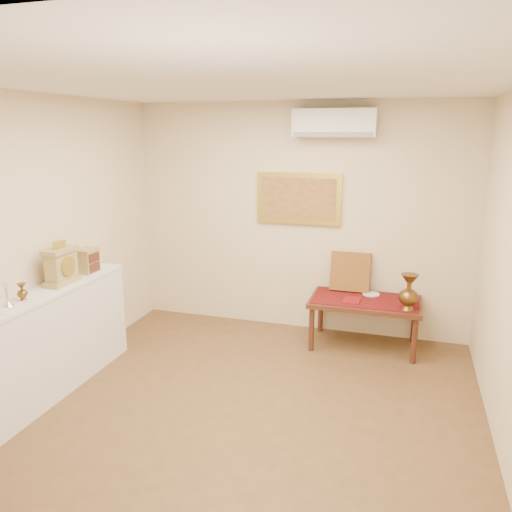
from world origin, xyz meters
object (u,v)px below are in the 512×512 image
at_px(display_ledge, 49,342).
at_px(low_table, 365,305).
at_px(mantel_clock, 62,266).
at_px(wooden_chest, 88,261).
at_px(brass_urn_tall, 409,288).

bearing_deg(display_ledge, low_table, 35.10).
xyz_separation_m(mantel_clock, wooden_chest, (-0.00, 0.40, -0.05)).
distance_m(mantel_clock, wooden_chest, 0.40).
bearing_deg(brass_urn_tall, mantel_clock, -155.19).
bearing_deg(wooden_chest, low_table, 24.93).
relative_size(display_ledge, wooden_chest, 8.28).
xyz_separation_m(display_ledge, wooden_chest, (0.02, 0.65, 0.61)).
bearing_deg(display_ledge, brass_urn_tall, 28.26).
relative_size(brass_urn_tall, low_table, 0.38).
bearing_deg(mantel_clock, brass_urn_tall, 24.81).
xyz_separation_m(display_ledge, low_table, (2.67, 1.88, -0.01)).
bearing_deg(brass_urn_tall, wooden_chest, -161.58).
bearing_deg(low_table, brass_urn_tall, -24.05).
bearing_deg(wooden_chest, display_ledge, -91.79).
height_order(brass_urn_tall, low_table, brass_urn_tall).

